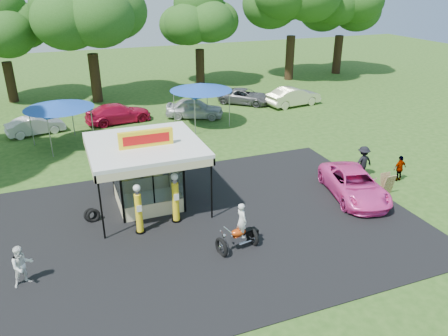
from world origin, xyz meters
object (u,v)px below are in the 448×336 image
(tent_east, at_px, (201,87))
(pink_sedan, at_px, (354,184))
(bg_car_a, at_px, (35,126))
(bg_car_b, at_px, (118,113))
(gas_pump_right, at_px, (176,199))
(kiosk_car, at_px, (140,179))
(bg_car_e, at_px, (294,97))
(bg_car_d, at_px, (245,96))
(gas_pump_left, at_px, (139,210))
(spectator_east_a, at_px, (363,162))
(bg_car_c, at_px, (195,108))
(spectator_east_b, at_px, (400,168))
(a_frame_sign, at_px, (387,184))
(tent_west, at_px, (59,105))
(motorcycle, at_px, (240,231))
(spectator_west, at_px, (22,266))
(gas_station_kiosk, at_px, (147,173))

(tent_east, bearing_deg, pink_sedan, -76.16)
(bg_car_a, height_order, bg_car_b, bg_car_b)
(gas_pump_right, bearing_deg, bg_car_b, 90.44)
(gas_pump_right, relative_size, bg_car_a, 0.62)
(kiosk_car, distance_m, bg_car_e, 20.10)
(kiosk_car, xyz_separation_m, bg_car_b, (0.73, 12.38, 0.28))
(bg_car_d, distance_m, tent_east, 7.74)
(gas_pump_right, bearing_deg, tent_east, 66.76)
(gas_pump_left, distance_m, spectator_east_a, 13.41)
(gas_pump_left, relative_size, tent_east, 0.51)
(spectator_east_a, xyz_separation_m, bg_car_c, (-5.55, 14.73, -0.15))
(kiosk_car, relative_size, spectator_east_b, 1.84)
(spectator_east_a, distance_m, bg_car_a, 23.35)
(a_frame_sign, distance_m, bg_car_a, 24.81)
(tent_west, bearing_deg, bg_car_e, 9.28)
(motorcycle, height_order, pink_sedan, motorcycle)
(spectator_west, xyz_separation_m, tent_east, (12.53, 16.15, 2.19))
(spectator_east_a, xyz_separation_m, tent_west, (-16.01, 11.79, 1.97))
(spectator_west, bearing_deg, bg_car_b, 52.57)
(pink_sedan, relative_size, tent_west, 1.13)
(gas_station_kiosk, distance_m, gas_pump_left, 2.83)
(spectator_east_a, distance_m, tent_east, 14.02)
(gas_station_kiosk, distance_m, pink_sedan, 10.87)
(motorcycle, distance_m, kiosk_car, 8.11)
(gas_pump_left, relative_size, spectator_east_b, 1.61)
(gas_pump_right, xyz_separation_m, bg_car_c, (5.97, 15.77, -0.42))
(gas_pump_right, distance_m, spectator_east_a, 11.56)
(gas_pump_left, relative_size, bg_car_d, 0.50)
(gas_station_kiosk, xyz_separation_m, bg_car_d, (12.50, 16.12, -1.10))
(motorcycle, distance_m, bg_car_d, 23.59)
(bg_car_a, bearing_deg, spectator_east_b, -142.65)
(kiosk_car, xyz_separation_m, spectator_east_b, (14.03, -4.59, 0.28))
(gas_pump_right, xyz_separation_m, spectator_east_b, (13.17, -0.18, -0.45))
(bg_car_a, relative_size, bg_car_c, 0.88)
(a_frame_sign, distance_m, spectator_west, 18.10)
(spectator_west, height_order, spectator_east_a, spectator_east_a)
(gas_station_kiosk, xyz_separation_m, gas_pump_left, (-0.96, -2.59, -0.60))
(spectator_west, xyz_separation_m, spectator_east_a, (18.16, 3.48, 0.10))
(bg_car_b, relative_size, bg_car_c, 1.11)
(spectator_east_a, height_order, bg_car_b, spectator_east_a)
(bg_car_d, distance_m, bg_car_e, 4.47)
(spectator_east_b, bearing_deg, gas_pump_left, -3.23)
(gas_station_kiosk, bearing_deg, pink_sedan, -16.80)
(gas_pump_left, xyz_separation_m, bg_car_c, (7.79, 16.16, -0.38))
(gas_pump_left, bearing_deg, tent_east, 61.32)
(pink_sedan, bearing_deg, bg_car_d, 96.92)
(spectator_west, relative_size, bg_car_c, 0.36)
(pink_sedan, distance_m, spectator_west, 16.21)
(gas_pump_right, distance_m, spectator_east_b, 13.18)
(a_frame_sign, xyz_separation_m, kiosk_car, (-12.28, 5.65, -0.09))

